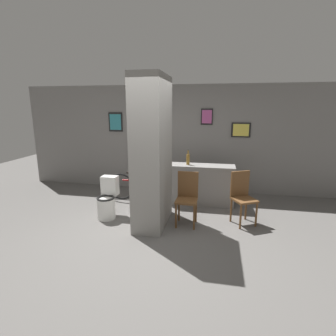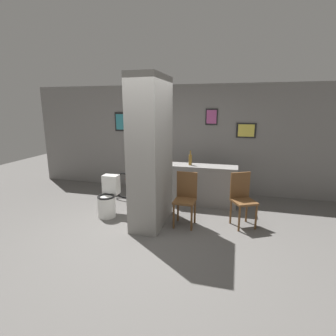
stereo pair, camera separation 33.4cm
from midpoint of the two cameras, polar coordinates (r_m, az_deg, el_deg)
name	(u,v)px [view 2 (the right image)]	position (r m, az deg, el deg)	size (l,w,h in m)	color
ground_plane	(149,237)	(4.45, -1.98, -14.74)	(14.00, 14.00, 0.00)	#5B5956
wall_back	(182,139)	(6.54, 4.65, 6.33)	(8.00, 0.09, 2.60)	gray
pillar_center	(151,153)	(4.56, -1.63, 3.31)	(0.53, 1.10, 2.60)	gray
counter_shelf	(202,185)	(5.73, 9.05, -3.71)	(1.47, 0.44, 0.87)	gray
toilet	(108,199)	(5.21, -11.14, -6.68)	(0.34, 0.50, 0.77)	silver
chair_near_pillar	(186,196)	(4.71, 5.90, -6.20)	(0.38, 0.38, 0.95)	brown
chair_by_doorway	(242,197)	(4.89, 17.75, -6.05)	(0.50, 0.50, 0.95)	brown
bicycle	(143,187)	(5.93, -3.79, -4.07)	(1.53, 0.42, 0.67)	black
bottle_tall	(190,159)	(5.62, 6.58, 1.90)	(0.07, 0.07, 0.34)	olive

